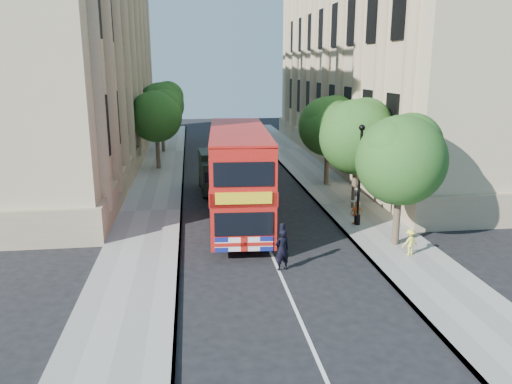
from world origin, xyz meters
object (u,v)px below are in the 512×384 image
object	(u,v)px
double_decker_bus	(239,174)
woman_pedestrian	(355,202)
police_constable	(282,250)
box_van	(215,173)
lamp_post	(359,179)

from	to	relation	value
double_decker_bus	woman_pedestrian	xyz separation A→B (m)	(6.39, 0.40, -1.82)
police_constable	woman_pedestrian	size ratio (longest dim) A/B	1.14
box_van	police_constable	bearing A→B (deg)	-83.83
lamp_post	double_decker_bus	size ratio (longest dim) A/B	0.48
lamp_post	woman_pedestrian	xyz separation A→B (m)	(0.40, 1.61, -1.63)
lamp_post	police_constable	distance (m)	7.16
double_decker_bus	box_van	bearing A→B (deg)	100.63
double_decker_bus	police_constable	world-z (taller)	double_decker_bus
box_van	police_constable	xyz separation A→B (m)	(2.03, -13.19, -0.40)
lamp_post	double_decker_bus	distance (m)	6.12
police_constable	lamp_post	bearing A→B (deg)	-153.56
lamp_post	woman_pedestrian	size ratio (longest dim) A/B	3.38
lamp_post	double_decker_bus	world-z (taller)	lamp_post
lamp_post	box_van	bearing A→B (deg)	130.08
double_decker_bus	woman_pedestrian	size ratio (longest dim) A/B	7.03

